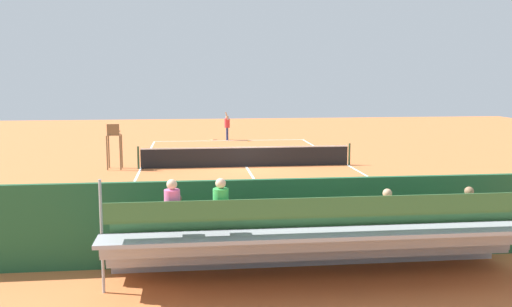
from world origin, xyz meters
TOP-DOWN VIEW (x-y plane):
  - ground_plane at (0.00, 0.00)m, footprint 60.00×60.00m
  - court_line_markings at (0.00, -0.04)m, footprint 10.10×22.20m
  - tennis_net at (0.00, 0.00)m, footprint 10.30×0.10m
  - backdrop_wall at (0.00, 14.00)m, footprint 18.00×0.16m
  - bleacher_stand at (0.09, 15.37)m, footprint 9.06×2.40m
  - umpire_chair at (6.20, -0.05)m, footprint 0.67×0.67m
  - courtside_bench at (-1.89, 13.27)m, footprint 1.80×0.40m
  - equipment_bag at (-0.43, 13.40)m, footprint 0.90×0.36m
  - tennis_player at (0.14, -11.27)m, footprint 0.41×0.55m
  - tennis_racket at (1.19, -11.33)m, footprint 0.58×0.35m
  - tennis_ball_near at (-1.22, -10.29)m, footprint 0.07×0.07m

SIDE VIEW (x-z plane):
  - ground_plane at x=0.00m, z-range 0.00..0.00m
  - court_line_markings at x=0.00m, z-range 0.00..0.01m
  - tennis_racket at x=1.19m, z-range 0.00..0.03m
  - tennis_ball_near at x=-1.22m, z-range 0.00..0.07m
  - equipment_bag at x=-0.43m, z-range 0.00..0.36m
  - tennis_net at x=0.00m, z-range -0.03..1.04m
  - courtside_bench at x=-1.89m, z-range 0.09..1.02m
  - bleacher_stand at x=0.09m, z-range -0.30..2.18m
  - backdrop_wall at x=0.00m, z-range 0.00..2.00m
  - tennis_player at x=0.14m, z-range 0.05..1.98m
  - umpire_chair at x=6.20m, z-range 0.24..2.38m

